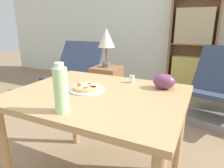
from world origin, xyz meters
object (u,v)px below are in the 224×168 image
bookshelf (192,48)px  side_table (107,90)px  table_lamp (106,40)px  lounge_chair_far (220,99)px  pizza_on_plate (87,88)px  drink_bottle (61,89)px  lounge_chair_near (75,83)px  grape_bunch (164,81)px  salt_shaker (132,79)px

bookshelf → side_table: bookshelf is taller
table_lamp → side_table: bearing=0.0°
lounge_chair_far → table_lamp: 1.53m
pizza_on_plate → drink_bottle: size_ratio=0.93×
lounge_chair_near → lounge_chair_far: size_ratio=0.98×
grape_bunch → lounge_chair_near: bearing=145.6°
lounge_chair_near → table_lamp: 0.92m
grape_bunch → lounge_chair_near: 1.90m
lounge_chair_near → table_lamp: size_ratio=1.83×
drink_bottle → grape_bunch: bearing=57.6°
lounge_chair_near → table_lamp: bearing=-18.0°
lounge_chair_near → bookshelf: size_ratio=0.54×
pizza_on_plate → bookshelf: bearing=80.5°
grape_bunch → table_lamp: bearing=135.2°
pizza_on_plate → lounge_chair_near: (-1.06, 1.29, -0.45)m
bookshelf → table_lamp: (-0.88, -1.46, 0.22)m
pizza_on_plate → drink_bottle: (0.08, -0.34, 0.10)m
drink_bottle → salt_shaker: bearing=78.1°
lounge_chair_far → lounge_chair_near: bearing=-160.9°
drink_bottle → pizza_on_plate: bearing=102.4°
drink_bottle → lounge_chair_far: size_ratio=0.28×
grape_bunch → drink_bottle: drink_bottle is taller
lounge_chair_far → bookshelf: size_ratio=0.55×
drink_bottle → lounge_chair_near: size_ratio=0.29×
drink_bottle → salt_shaker: size_ratio=4.49×
grape_bunch → lounge_chair_near: (-1.51, 1.04, -0.49)m
side_table → table_lamp: table_lamp is taller
lounge_chair_near → side_table: bearing=-18.0°
salt_shaker → lounge_chair_near: 1.68m
drink_bottle → salt_shaker: (0.13, 0.64, -0.09)m
lounge_chair_far → side_table: (-1.33, -0.34, 0.02)m
lounge_chair_near → lounge_chair_far: bearing=0.9°
pizza_on_plate → side_table: pizza_on_plate is taller
salt_shaker → side_table: (-0.65, 0.85, -0.44)m
salt_shaker → pizza_on_plate: bearing=-125.3°
salt_shaker → lounge_chair_near: lounge_chair_near is taller
salt_shaker → side_table: size_ratio=0.09×
drink_bottle → lounge_chair_near: (-1.13, 1.63, -0.55)m
side_table → drink_bottle: bearing=-70.8°
drink_bottle → side_table: (-0.52, 1.49, -0.53)m
salt_shaker → bookshelf: bookshelf is taller
pizza_on_plate → lounge_chair_near: bearing=129.4°
drink_bottle → bookshelf: bearing=83.0°
grape_bunch → salt_shaker: size_ratio=2.66×
table_lamp → lounge_chair_far: bearing=14.2°
bookshelf → drink_bottle: bearing=-97.0°
salt_shaker → lounge_chair_far: (0.68, 1.19, -0.46)m
side_table → table_lamp: (0.00, 0.00, 0.65)m
salt_shaker → drink_bottle: bearing=-101.9°
side_table → lounge_chair_far: bearing=14.2°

